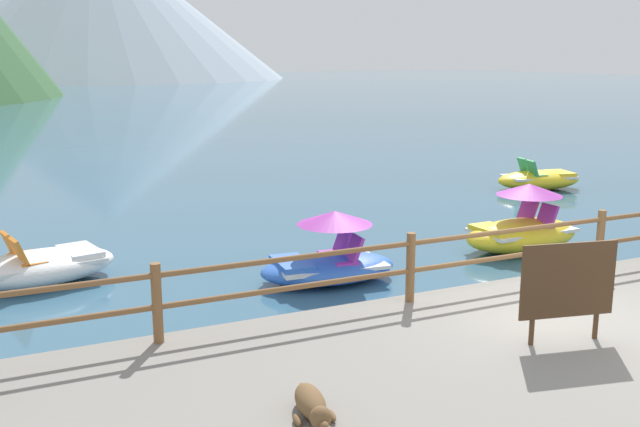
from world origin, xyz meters
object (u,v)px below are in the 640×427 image
(pedal_boat_0, at_px, (41,266))
(pedal_boat_2, at_px, (329,258))
(dog_resting, at_px, (312,405))
(pedal_boat_1, at_px, (522,228))
(pedal_boat_3, at_px, (539,179))
(sign_board, at_px, (568,282))

(pedal_boat_0, distance_m, pedal_boat_2, 4.70)
(dog_resting, height_order, pedal_boat_1, pedal_boat_1)
(dog_resting, distance_m, pedal_boat_3, 14.98)
(dog_resting, bearing_deg, pedal_boat_2, 62.79)
(dog_resting, relative_size, pedal_boat_3, 0.41)
(sign_board, relative_size, pedal_boat_1, 0.47)
(pedal_boat_1, bearing_deg, dog_resting, -143.21)
(sign_board, distance_m, dog_resting, 3.47)
(pedal_boat_3, bearing_deg, pedal_boat_0, -166.53)
(dog_resting, relative_size, pedal_boat_1, 0.42)
(sign_board, bearing_deg, pedal_boat_3, 49.84)
(pedal_boat_0, xyz_separation_m, pedal_boat_1, (8.49, -1.69, 0.14))
(pedal_boat_0, bearing_deg, pedal_boat_1, -11.26)
(dog_resting, distance_m, pedal_boat_1, 8.28)
(pedal_boat_1, relative_size, pedal_boat_3, 0.98)
(dog_resting, xyz_separation_m, pedal_boat_3, (11.32, 9.80, -0.24))
(sign_board, xyz_separation_m, pedal_boat_3, (7.93, 9.40, -0.85))
(pedal_boat_0, bearing_deg, sign_board, -49.94)
(dog_resting, distance_m, pedal_boat_2, 5.35)
(pedal_boat_1, distance_m, pedal_boat_2, 4.19)
(pedal_boat_1, relative_size, pedal_boat_2, 1.06)
(pedal_boat_0, bearing_deg, pedal_boat_2, -23.68)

